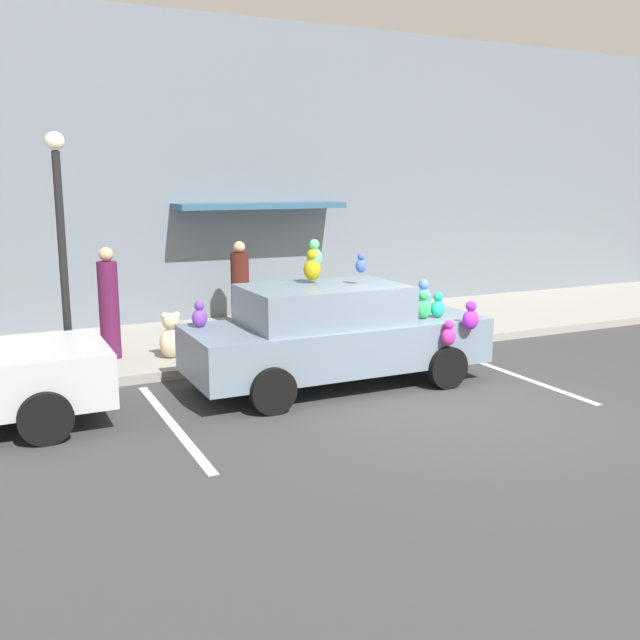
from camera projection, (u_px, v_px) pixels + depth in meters
ground_plane at (453, 407)px, 9.72m from camera, size 60.00×60.00×0.00m
sidewalk at (304, 333)px, 14.13m from camera, size 24.00×4.00×0.15m
storefront_building at (262, 175)px, 15.43m from camera, size 24.00×1.25×6.40m
parking_stripe_front at (512, 374)px, 11.40m from camera, size 0.12×3.60×0.01m
parking_stripe_rear at (172, 424)px, 9.05m from camera, size 0.12×3.60×0.01m
plush_covered_car at (335, 333)px, 10.64m from camera, size 4.52×2.03×2.20m
teddy_bear_on_sidewalk at (172, 337)px, 11.78m from camera, size 0.41×0.34×0.78m
street_lamp_post at (61, 228)px, 10.41m from camera, size 0.28×0.28×3.61m
pedestrian_near_shopfront at (240, 286)px, 14.45m from camera, size 0.37×0.37×1.72m
pedestrian_by_lamp at (109, 306)px, 11.67m from camera, size 0.33×0.33×1.85m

